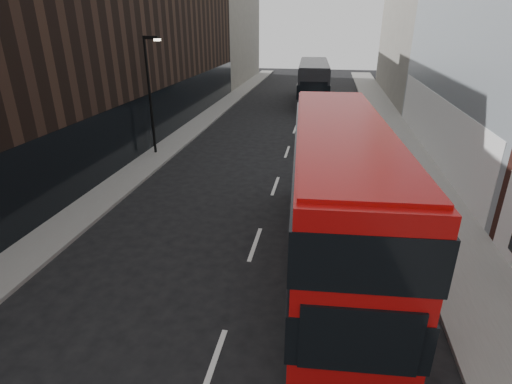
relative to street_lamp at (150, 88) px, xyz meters
The scene contains 11 objects.
sidewalk_right 17.69m from the street_lamp, 24.00° to the left, with size 3.00×80.00×0.15m, color slate.
sidewalk_left 8.12m from the street_lamp, 88.20° to the left, with size 2.00×80.00×0.15m, color slate.
building_victorian 33.01m from the street_lamp, 53.00° to the left, with size 6.50×24.00×21.00m.
building_left_mid 12.76m from the street_lamp, 105.29° to the left, with size 5.00×24.00×14.00m, color black.
building_left_far 34.24m from the street_lamp, 95.51° to the left, with size 5.00×20.00×13.00m, color #69645C.
street_lamp is the anchor object (origin of this frame).
red_bus 15.46m from the street_lamp, 43.80° to the right, with size 3.75×12.59×5.02m.
grey_bus 21.85m from the street_lamp, 65.52° to the left, with size 3.57×12.86×4.10m.
car_a 13.34m from the street_lamp, 18.23° to the right, with size 1.54×3.82×1.30m, color black.
car_b 11.15m from the street_lamp, 16.17° to the left, with size 1.51×4.33×1.43m, color gray.
car_c 17.65m from the street_lamp, 45.73° to the left, with size 1.95×4.80×1.39m, color black.
Camera 1 is at (2.36, -5.13, 7.92)m, focal length 28.00 mm.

